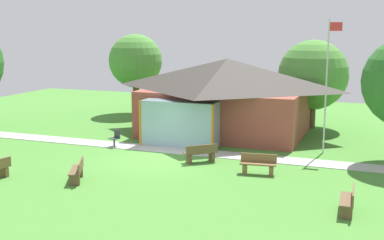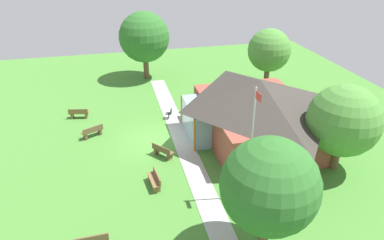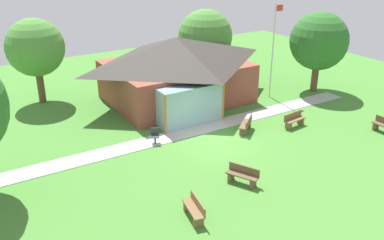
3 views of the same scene
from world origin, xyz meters
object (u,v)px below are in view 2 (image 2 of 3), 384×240
at_px(flagpole, 252,142).
at_px(tree_east_hedge, 270,186).
at_px(bench_rear_near_path, 163,151).
at_px(tree_west_hedge, 144,37).
at_px(bench_front_left, 79,113).
at_px(tree_behind_pavilion_left, 269,51).
at_px(patio_chair_west, 169,114).
at_px(tree_behind_pavilion_right, 344,121).
at_px(pavilion, 256,109).
at_px(bench_mid_right, 155,180).
at_px(bench_front_center, 93,132).

relative_size(flagpole, tree_east_hedge, 1.13).
relative_size(bench_rear_near_path, tree_west_hedge, 0.22).
relative_size(bench_front_left, tree_behind_pavilion_left, 0.28).
bearing_deg(patio_chair_west, bench_front_left, 98.62).
distance_m(tree_behind_pavilion_left, tree_behind_pavilion_right, 12.46).
distance_m(pavilion, bench_mid_right, 8.51).
bearing_deg(tree_east_hedge, bench_rear_near_path, -160.42).
relative_size(bench_mid_right, patio_chair_west, 1.79).
bearing_deg(bench_front_center, tree_behind_pavilion_left, -8.22).
bearing_deg(bench_rear_near_path, tree_west_hedge, 137.70).
height_order(flagpole, tree_behind_pavilion_right, flagpole).
distance_m(bench_mid_right, patio_chair_west, 8.32).
xyz_separation_m(pavilion, bench_mid_right, (3.69, -7.45, -1.84)).
bearing_deg(bench_rear_near_path, tree_east_hedge, -19.83).
distance_m(bench_front_center, bench_rear_near_path, 5.69).
relative_size(pavilion, bench_front_left, 6.27).
distance_m(bench_mid_right, tree_east_hedge, 7.68).
height_order(bench_rear_near_path, patio_chair_west, patio_chair_west).
distance_m(bench_mid_right, bench_rear_near_path, 2.99).
relative_size(flagpole, bench_rear_near_path, 4.46).
distance_m(bench_rear_near_path, tree_west_hedge, 14.99).
distance_m(tree_west_hedge, tree_behind_pavilion_left, 11.75).
distance_m(bench_rear_near_path, bench_front_left, 8.76).
relative_size(pavilion, flagpole, 1.52).
bearing_deg(patio_chair_west, bench_rear_near_path, -172.17).
bearing_deg(pavilion, tree_west_hedge, -156.97).
bearing_deg(pavilion, tree_behind_pavilion_right, 37.08).
distance_m(flagpole, tree_behind_pavilion_right, 6.34).
height_order(pavilion, tree_behind_pavilion_right, tree_behind_pavilion_right).
relative_size(flagpole, bench_mid_right, 4.16).
xyz_separation_m(flagpole, bench_front_center, (-8.69, -8.12, -3.11)).
bearing_deg(tree_behind_pavilion_right, bench_front_center, -116.99).
bearing_deg(bench_front_left, bench_front_center, -60.54).
relative_size(bench_front_center, bench_front_left, 0.99).
bearing_deg(tree_east_hedge, tree_behind_pavilion_right, 125.80).
bearing_deg(tree_east_hedge, pavilion, 159.70).
height_order(bench_front_center, tree_behind_pavilion_left, tree_behind_pavilion_left).
distance_m(bench_front_center, tree_west_hedge, 12.56).
bearing_deg(pavilion, tree_behind_pavilion_left, 150.76).
bearing_deg(flagpole, pavilion, 154.59).
xyz_separation_m(patio_chair_west, tree_west_hedge, (-9.36, -0.64, 3.69)).
height_order(flagpole, tree_west_hedge, tree_west_hedge).
bearing_deg(tree_behind_pavilion_left, patio_chair_west, -69.35).
height_order(bench_front_center, bench_rear_near_path, same).
height_order(flagpole, patio_chair_west, flagpole).
height_order(flagpole, bench_front_center, flagpole).
bearing_deg(bench_rear_near_path, pavilion, 57.92).
height_order(bench_mid_right, tree_east_hedge, tree_east_hedge).
bearing_deg(bench_rear_near_path, bench_front_left, 179.03).
height_order(patio_chair_west, tree_behind_pavilion_right, tree_behind_pavilion_right).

